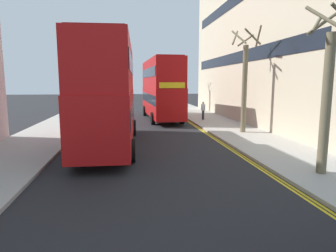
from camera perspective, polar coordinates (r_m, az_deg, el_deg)
The scene contains 11 objects.
sidewalk_right at distance 18.34m, azimuth 16.72°, elevation -2.69°, with size 4.00×80.00×0.14m, color #ADA89E.
sidewalk_left at distance 17.58m, azimuth -25.70°, elevation -3.65°, with size 4.00×80.00×0.14m, color #ADA89E.
kerb_line_outer at distance 15.75m, azimuth 12.73°, elevation -4.59°, with size 0.10×56.00×0.01m, color yellow.
kerb_line_inner at distance 15.70m, azimuth 12.18°, elevation -4.62°, with size 0.10×56.00×0.01m, color yellow.
double_decker_bus_away at distance 16.19m, azimuth -11.44°, elevation 6.61°, with size 3.04×10.87×5.64m.
double_decker_bus_oncoming at distance 27.94m, azimuth -1.34°, elevation 7.49°, with size 3.14×10.90×5.64m.
pedestrian_far at distance 26.89m, azimuth 6.85°, elevation 3.03°, with size 0.34×0.22×1.62m.
street_tree_near at distance 12.11m, azimuth 28.48°, elevation 5.53°, with size 1.60×1.65×6.04m.
street_tree_mid at distance 35.17m, azimuth 2.37°, elevation 7.39°, with size 1.65×1.88×6.15m.
street_tree_far at distance 20.49m, azimuth 14.66°, elevation 8.28°, with size 2.08×2.03×6.93m.
townhouse_terrace_right at distance 29.58m, azimuth 22.65°, elevation 15.45°, with size 10.08×28.00×14.84m.
Camera 1 is at (-1.05, -0.36, 3.51)m, focal length 31.37 mm.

